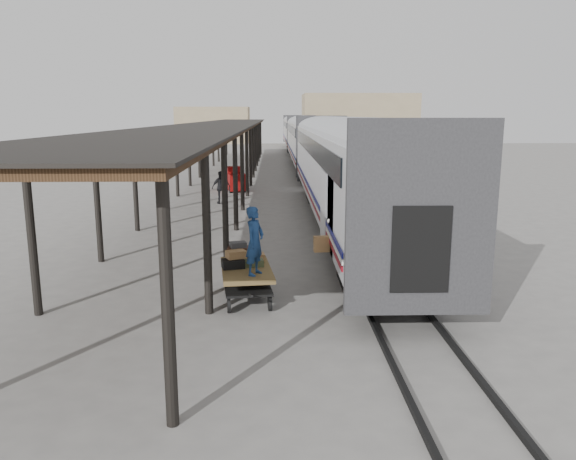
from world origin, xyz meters
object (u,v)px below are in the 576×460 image
(luggage_tug, at_px, (236,180))
(pedestrian, at_px, (221,187))
(porter, at_px, (255,241))
(baggage_cart, at_px, (246,275))

(luggage_tug, height_order, pedestrian, pedestrian)
(porter, bearing_deg, baggage_cart, 47.56)
(luggage_tug, bearing_deg, pedestrian, -108.53)
(porter, height_order, pedestrian, porter)
(luggage_tug, xyz_separation_m, porter, (1.92, -21.78, 1.01))
(baggage_cart, bearing_deg, porter, -75.81)
(baggage_cart, height_order, pedestrian, pedestrian)
(luggage_tug, distance_m, pedestrian, 5.04)
(porter, distance_m, pedestrian, 16.95)
(baggage_cart, bearing_deg, pedestrian, 90.68)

